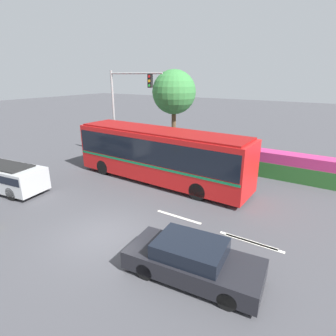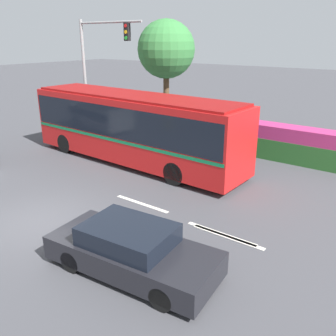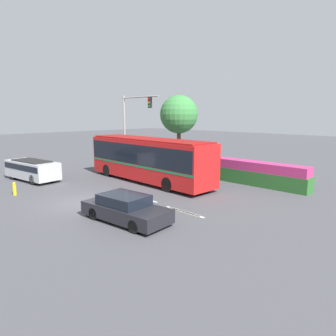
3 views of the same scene
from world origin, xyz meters
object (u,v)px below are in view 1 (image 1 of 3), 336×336
Objects in this scene: sedan_foreground at (192,260)px; traffic_light_pole at (123,103)px; city_bus at (160,152)px; suv_left_lane at (5,175)px; street_tree_left at (174,92)px.

traffic_light_pole is (-10.70, 9.07, 3.86)m from sedan_foreground.
traffic_light_pole is at bearing -24.02° from city_bus.
suv_left_lane is (-6.77, -6.08, -0.96)m from city_bus.
traffic_light_pole is 0.98× the size of street_tree_left.
sedan_foreground is at bearing 132.87° from city_bus.
city_bus is 5.96m from traffic_light_pole.
city_bus is 9.02m from sedan_foreground.
street_tree_left is (3.61, 12.98, 4.14)m from suv_left_lane.
suv_left_lane is (-12.64, 0.65, 0.31)m from sedan_foreground.
traffic_light_pole is at bearing -110.11° from street_tree_left.
suv_left_lane is at bearing -102.98° from traffic_light_pole.
suv_left_lane is at bearing 171.50° from sedan_foreground.
street_tree_left is at bearing 69.89° from traffic_light_pole.
sedan_foreground is 12.66m from suv_left_lane.
city_bus is at bearing 125.54° from sedan_foreground.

